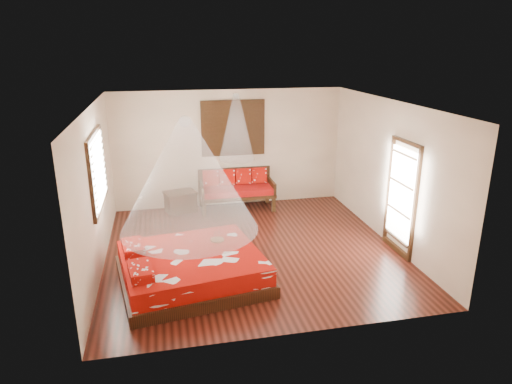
# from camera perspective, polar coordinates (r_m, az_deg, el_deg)

# --- Properties ---
(room) EXTENTS (5.54, 5.54, 2.84)m
(room) POSITION_cam_1_polar(r_m,az_deg,el_deg) (8.41, -0.52, 1.42)
(room) COLOR black
(room) RESTS_ON ground
(bed) EXTENTS (2.60, 2.42, 0.65)m
(bed) POSITION_cam_1_polar(r_m,az_deg,el_deg) (7.77, -8.17, -9.38)
(bed) COLOR black
(bed) RESTS_ON floor
(daybed) EXTENTS (1.77, 0.78, 0.94)m
(daybed) POSITION_cam_1_polar(r_m,az_deg,el_deg) (10.92, -2.48, 0.54)
(daybed) COLOR black
(daybed) RESTS_ON floor
(storage_chest) EXTENTS (0.82, 0.69, 0.49)m
(storage_chest) POSITION_cam_1_polar(r_m,az_deg,el_deg) (10.95, -9.42, -1.17)
(storage_chest) COLOR black
(storage_chest) RESTS_ON floor
(shutter_panel) EXTENTS (1.52, 0.06, 1.32)m
(shutter_panel) POSITION_cam_1_polar(r_m,az_deg,el_deg) (10.92, -2.88, 7.98)
(shutter_panel) COLOR black
(shutter_panel) RESTS_ON wall_back
(window_left) EXTENTS (0.10, 1.74, 1.34)m
(window_left) POSITION_cam_1_polar(r_m,az_deg,el_deg) (8.44, -19.16, 2.57)
(window_left) COLOR black
(window_left) RESTS_ON wall_left
(glazed_door) EXTENTS (0.08, 1.02, 2.16)m
(glazed_door) POSITION_cam_1_polar(r_m,az_deg,el_deg) (8.91, 17.68, -0.73)
(glazed_door) COLOR black
(glazed_door) RESTS_ON floor
(wine_tray) EXTENTS (0.24, 0.24, 0.20)m
(wine_tray) POSITION_cam_1_polar(r_m,az_deg,el_deg) (8.10, -4.88, -5.73)
(wine_tray) COLOR brown
(wine_tray) RESTS_ON bed
(mosquito_net_main) EXTENTS (2.21, 2.21, 1.80)m
(mosquito_net_main) POSITION_cam_1_polar(r_m,az_deg,el_deg) (7.18, -8.55, 2.02)
(mosquito_net_main) COLOR white
(mosquito_net_main) RESTS_ON ceiling
(mosquito_net_daybed) EXTENTS (0.82, 0.82, 1.50)m
(mosquito_net_daybed) POSITION_cam_1_polar(r_m,az_deg,el_deg) (10.44, -2.47, 8.08)
(mosquito_net_daybed) COLOR white
(mosquito_net_daybed) RESTS_ON ceiling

